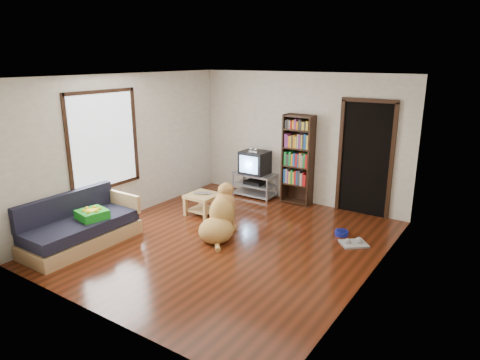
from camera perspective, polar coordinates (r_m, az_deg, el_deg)
The scene contains 18 objects.
ground at distance 6.98m, azimuth -1.58°, elevation -8.20°, with size 5.00×5.00×0.00m, color #511E0E.
ceiling at distance 6.37m, azimuth -1.76°, elevation 13.64°, with size 5.00×5.00×0.00m, color white.
wall_back at distance 8.67m, azimuth 7.99°, elevation 5.49°, with size 4.50×4.50×0.00m, color silver.
wall_front at distance 4.83m, azimuth -19.15°, elevation -3.82°, with size 4.50×4.50×0.00m, color silver.
wall_left at distance 8.04m, azimuth -14.89°, elevation 4.28°, with size 5.00×5.00×0.00m, color silver.
wall_right at distance 5.60m, azimuth 17.44°, elevation -0.95°, with size 5.00×5.00×0.00m, color silver.
green_cushion at distance 7.13m, azimuth -19.13°, elevation -4.35°, with size 0.41×0.41×0.14m, color #1B9722.
laptop at distance 8.01m, azimuth -5.14°, elevation -1.87°, with size 0.32×0.21×0.03m, color silver.
dog_bowl at distance 7.40m, azimuth 13.37°, elevation -6.88°, with size 0.22×0.22×0.08m, color navy.
grey_rag at distance 7.10m, azimuth 14.92°, elevation -8.21°, with size 0.40×0.32×0.03m, color #989898.
window at distance 7.68m, azimuth -17.70°, elevation 5.04°, with size 0.03×1.46×1.70m.
doorway at distance 8.20m, azimuth 16.38°, elevation 3.09°, with size 1.03×0.05×2.19m.
tv_stand at distance 9.12m, azimuth 1.96°, elevation -0.51°, with size 0.90×0.45×0.50m.
crt_tv at distance 9.01m, azimuth 2.06°, elevation 2.41°, with size 0.55×0.52×0.58m.
bookshelf at distance 8.57m, azimuth 7.75°, elevation 3.33°, with size 0.60×0.30×1.80m.
sofa at distance 7.23m, azimuth -20.49°, elevation -6.15°, with size 0.80×1.80×0.80m.
coffee_table at distance 8.07m, azimuth -4.99°, elevation -2.71°, with size 0.55×0.55×0.40m.
dog at distance 7.04m, azimuth -2.66°, elevation -5.09°, with size 0.67×1.03×0.90m.
Camera 1 is at (3.69, -5.18, 2.87)m, focal length 32.00 mm.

